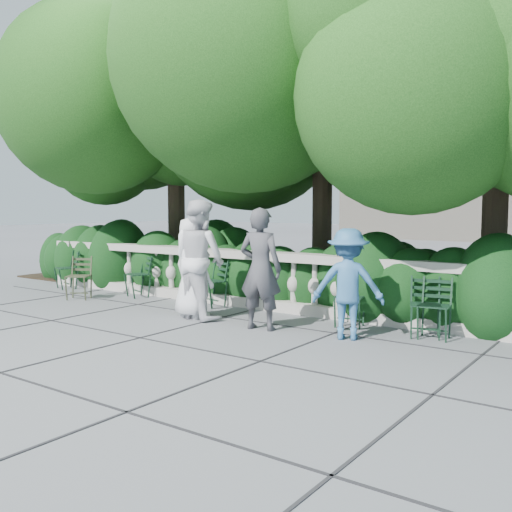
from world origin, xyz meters
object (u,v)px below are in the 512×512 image
Objects in this scene: chair_e at (425,340)px; chair_weathered at (76,300)px; chair_c at (206,307)px; person_older_blue at (348,284)px; chair_f at (432,341)px; person_casual_man at (199,259)px; chair_a at (60,289)px; person_woman_grey at (260,269)px; chair_b at (131,298)px; person_businessman at (192,268)px; chair_d at (347,329)px.

chair_weathered is (-6.46, -0.72, 0.00)m from chair_e.
chair_c is 3.28m from person_older_blue.
chair_weathered is (-6.56, -0.70, 0.00)m from chair_f.
person_older_blue is (-0.97, -0.52, 0.74)m from chair_f.
person_casual_man reaches higher than chair_c.
chair_f is (8.09, -0.02, 0.00)m from chair_a.
chair_e is at bearing 19.38° from chair_a.
chair_b is at bearing -23.20° from person_woman_grey.
chair_e is at bearing -158.97° from person_businessman.
person_older_blue is at bearing 15.04° from chair_a.
person_woman_grey is at bearing -157.22° from chair_d.
chair_weathered is at bearing -10.50° from person_woman_grey.
person_older_blue is at bearing -30.06° from chair_weathered.
chair_weathered is 0.44× the size of person_casual_man.
person_casual_man is at bearing -41.04° from chair_c.
chair_c is 4.00m from chair_e.
person_woman_grey is 0.93× the size of person_casual_man.
chair_d is (6.83, 0.03, 0.00)m from chair_a.
chair_c is 4.10m from chair_f.
chair_e is 2.46m from person_woman_grey.
person_businessman is at bearing 10.84° from chair_a.
person_older_blue reaches higher than chair_a.
person_casual_man is at bearing -155.91° from person_businessman.
chair_weathered is 0.48× the size of person_woman_grey.
chair_a is 0.57× the size of person_older_blue.
person_woman_grey is 1.27m from person_casual_man.
chair_weathered is at bearing 11.59° from person_businessman.
chair_a is 7.17m from person_older_blue.
person_casual_man is (-3.43, -0.63, 0.95)m from chair_e.
person_older_blue is (2.56, 0.10, -0.20)m from person_casual_man.
chair_b is 0.48× the size of person_woman_grey.
person_businessman is 0.85× the size of person_casual_man.
chair_b is at bearing 158.01° from chair_e.
chair_b is at bearing 22.34° from chair_a.
chair_d is at bearing 157.70° from chair_e.
chair_c is at bearing 22.18° from chair_b.
person_woman_grey reaches higher than chair_f.
chair_e is 3.62m from person_casual_man.
chair_f is at bearing -159.75° from person_casual_man.
chair_c is 1.00× the size of chair_weathered.
chair_weathered is at bearing 177.69° from chair_f.
chair_c is at bearing -36.30° from person_older_blue.
chair_f is 0.52× the size of person_businessman.
chair_c is (3.99, 0.16, 0.00)m from chair_a.
chair_d is 1.00× the size of chair_weathered.
chair_e is (7.99, -0.00, 0.00)m from chair_a.
chair_a is at bearing 171.43° from chair_f.
chair_f is at bearing -172.38° from person_woman_grey.
person_woman_grey reaches higher than chair_d.
chair_a is 1.00× the size of chair_c.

